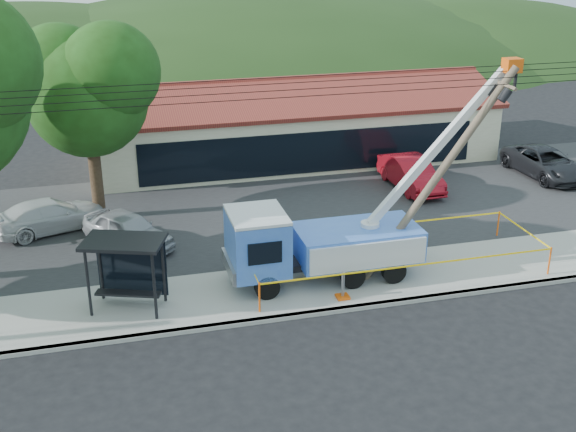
# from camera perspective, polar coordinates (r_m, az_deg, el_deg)

# --- Properties ---
(ground) EXTENTS (120.00, 120.00, 0.00)m
(ground) POSITION_cam_1_polar(r_m,az_deg,el_deg) (23.54, 3.65, -10.29)
(ground) COLOR black
(ground) RESTS_ON ground
(curb) EXTENTS (60.00, 0.25, 0.15)m
(curb) POSITION_cam_1_polar(r_m,az_deg,el_deg) (25.21, 2.15, -7.68)
(curb) COLOR #A8A69D
(curb) RESTS_ON ground
(sidewalk) EXTENTS (60.00, 4.00, 0.15)m
(sidewalk) POSITION_cam_1_polar(r_m,az_deg,el_deg) (26.81, 0.97, -5.73)
(sidewalk) COLOR #A8A69D
(sidewalk) RESTS_ON ground
(parking_lot) EXTENTS (60.00, 12.00, 0.10)m
(parking_lot) POSITION_cam_1_polar(r_m,az_deg,el_deg) (33.88, -2.70, 0.38)
(parking_lot) COLOR #28282B
(parking_lot) RESTS_ON ground
(strip_mall) EXTENTS (22.50, 8.53, 4.67)m
(strip_mall) POSITION_cam_1_polar(r_m,az_deg,el_deg) (41.57, 0.32, 7.21)
(strip_mall) COLOR beige
(strip_mall) RESTS_ON ground
(tree_lot) EXTENTS (6.30, 5.60, 8.94)m
(tree_lot) POSITION_cam_1_polar(r_m,az_deg,el_deg) (32.43, -15.66, 9.97)
(tree_lot) COLOR #332316
(tree_lot) RESTS_ON ground
(hill_west) EXTENTS (78.40, 56.00, 28.00)m
(hill_west) POSITION_cam_1_polar(r_m,az_deg,el_deg) (75.34, -21.50, 11.04)
(hill_west) COLOR #1C3513
(hill_west) RESTS_ON ground
(hill_center) EXTENTS (89.60, 64.00, 32.00)m
(hill_center) POSITION_cam_1_polar(r_m,az_deg,el_deg) (76.65, -2.25, 12.69)
(hill_center) COLOR #1C3513
(hill_center) RESTS_ON ground
(hill_east) EXTENTS (72.80, 52.00, 26.00)m
(hill_east) POSITION_cam_1_polar(r_m,az_deg,el_deg) (83.28, 11.66, 13.03)
(hill_east) COLOR #1C3513
(hill_east) RESTS_ON ground
(utility_truck) EXTENTS (10.86, 3.88, 7.97)m
(utility_truck) POSITION_cam_1_polar(r_m,az_deg,el_deg) (26.75, 2.48, -1.97)
(utility_truck) COLOR black
(utility_truck) RESTS_ON ground
(leaning_pole) EXTENTS (5.65, 1.67, 7.89)m
(leaning_pole) POSITION_cam_1_polar(r_m,az_deg,el_deg) (27.06, 12.35, 3.97)
(leaning_pole) COLOR brown
(leaning_pole) RESTS_ON ground
(bus_shelter) EXTENTS (3.09, 2.47, 2.59)m
(bus_shelter) POSITION_cam_1_polar(r_m,az_deg,el_deg) (25.25, -12.65, -3.14)
(bus_shelter) COLOR black
(bus_shelter) RESTS_ON ground
(caution_tape) EXTENTS (11.36, 3.84, 1.11)m
(caution_tape) POSITION_cam_1_polar(r_m,az_deg,el_deg) (27.93, 8.24, -2.72)
(caution_tape) COLOR #F6570D
(caution_tape) RESTS_ON ground
(car_silver) EXTENTS (4.00, 4.53, 1.48)m
(car_silver) POSITION_cam_1_polar(r_m,az_deg,el_deg) (30.83, -12.41, -2.54)
(car_silver) COLOR #A4A5AB
(car_silver) RESTS_ON ground
(car_red) EXTENTS (1.86, 4.87, 1.58)m
(car_red) POSITION_cam_1_polar(r_m,az_deg,el_deg) (37.25, 9.59, 2.06)
(car_red) COLOR maroon
(car_red) RESTS_ON ground
(car_white) EXTENTS (5.24, 3.55, 1.41)m
(car_white) POSITION_cam_1_polar(r_m,az_deg,el_deg) (33.34, -18.12, -1.23)
(car_white) COLOR silver
(car_white) RESTS_ON ground
(car_dark) EXTENTS (2.75, 5.47, 1.48)m
(car_dark) POSITION_cam_1_polar(r_m,az_deg,el_deg) (40.84, 19.53, 2.87)
(car_dark) COLOR black
(car_dark) RESTS_ON ground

